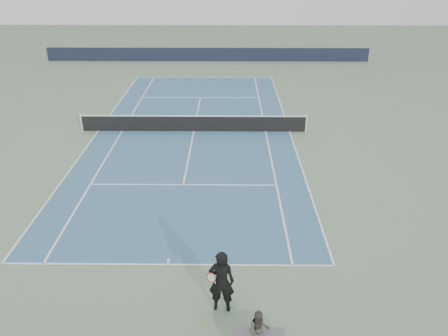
{
  "coord_description": "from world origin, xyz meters",
  "views": [
    {
      "loc": [
        1.98,
        -23.29,
        9.26
      ],
      "look_at": [
        1.81,
        -6.91,
        1.1
      ],
      "focal_mm": 35.0,
      "sensor_mm": 36.0,
      "label": 1
    }
  ],
  "objects_px": {
    "tennis_net": "(194,123)",
    "tennis_player": "(221,281)",
    "tennis_ball": "(204,320)",
    "spectator_bench": "(259,335)"
  },
  "relations": [
    {
      "from": "tennis_player",
      "to": "spectator_bench",
      "type": "height_order",
      "value": "tennis_player"
    },
    {
      "from": "tennis_net",
      "to": "tennis_ball",
      "type": "relative_size",
      "value": 184.09
    },
    {
      "from": "tennis_ball",
      "to": "tennis_net",
      "type": "bearing_deg",
      "value": 95.3
    },
    {
      "from": "tennis_net",
      "to": "tennis_player",
      "type": "xyz_separation_m",
      "value": [
        1.8,
        -13.82,
        0.5
      ]
    },
    {
      "from": "tennis_ball",
      "to": "tennis_player",
      "type": "bearing_deg",
      "value": 44.98
    },
    {
      "from": "tennis_player",
      "to": "tennis_ball",
      "type": "height_order",
      "value": "tennis_player"
    },
    {
      "from": "tennis_player",
      "to": "spectator_bench",
      "type": "bearing_deg",
      "value": -53.38
    },
    {
      "from": "tennis_ball",
      "to": "spectator_bench",
      "type": "height_order",
      "value": "spectator_bench"
    },
    {
      "from": "tennis_net",
      "to": "tennis_player",
      "type": "height_order",
      "value": "tennis_player"
    },
    {
      "from": "tennis_net",
      "to": "tennis_player",
      "type": "distance_m",
      "value": 13.94
    }
  ]
}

